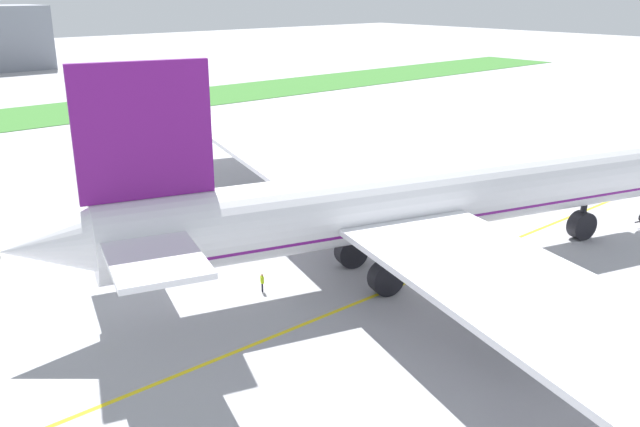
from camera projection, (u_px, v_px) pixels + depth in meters
ground_plane at (441, 287)px, 54.15m from camera, size 600.00×600.00×0.00m
apron_taxi_line at (419, 278)px, 55.84m from camera, size 280.00×0.36×0.01m
grass_median_strip at (27, 117)px, 124.78m from camera, size 320.00×24.00×0.10m
airliner_foreground at (403, 203)px, 54.74m from camera, size 58.73×95.61×18.48m
ground_crew_marshaller_front at (262, 281)px, 52.99m from camera, size 0.38×0.51×1.56m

